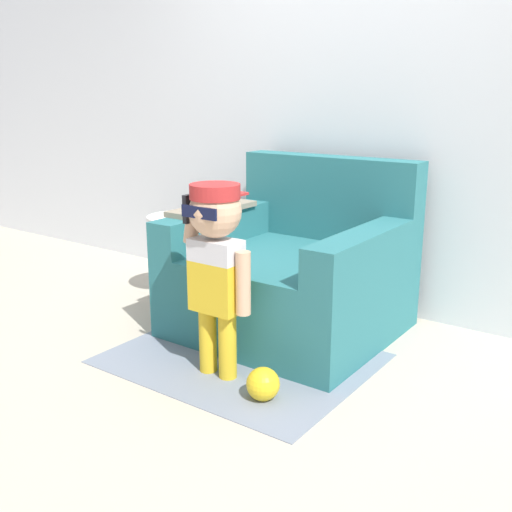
{
  "coord_description": "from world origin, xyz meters",
  "views": [
    {
      "loc": [
        1.65,
        -2.5,
        1.3
      ],
      "look_at": [
        -0.03,
        -0.15,
        0.51
      ],
      "focal_mm": 42.0,
      "sensor_mm": 36.0,
      "label": 1
    }
  ],
  "objects": [
    {
      "name": "toy_ball",
      "position": [
        0.29,
        -0.56,
        0.07
      ],
      "size": [
        0.15,
        0.15,
        0.15
      ],
      "color": "yellow",
      "rests_on": "ground_plane"
    },
    {
      "name": "person_child",
      "position": [
        -0.02,
        -0.49,
        0.61
      ],
      "size": [
        0.37,
        0.28,
        0.91
      ],
      "color": "gold",
      "rests_on": "ground_plane"
    },
    {
      "name": "rug",
      "position": [
        -0.03,
        -0.29,
        0.0
      ],
      "size": [
        1.25,
        1.0,
        0.01
      ],
      "color": "gray",
      "rests_on": "ground_plane"
    },
    {
      "name": "ground_plane",
      "position": [
        0.0,
        0.0,
        0.0
      ],
      "size": [
        10.0,
        10.0,
        0.0
      ],
      "primitive_type": "plane",
      "color": "#BCB29E"
    },
    {
      "name": "armchair",
      "position": [
        -0.05,
        0.23,
        0.32
      ],
      "size": [
        1.13,
        1.05,
        0.94
      ],
      "color": "#286B70",
      "rests_on": "ground_plane"
    },
    {
      "name": "side_table",
      "position": [
        -0.92,
        0.24,
        0.33
      ],
      "size": [
        0.41,
        0.41,
        0.55
      ],
      "color": "white",
      "rests_on": "ground_plane"
    },
    {
      "name": "wall_back",
      "position": [
        0.0,
        0.81,
        1.3
      ],
      "size": [
        10.0,
        0.05,
        2.6
      ],
      "color": "silver",
      "rests_on": "ground_plane"
    }
  ]
}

